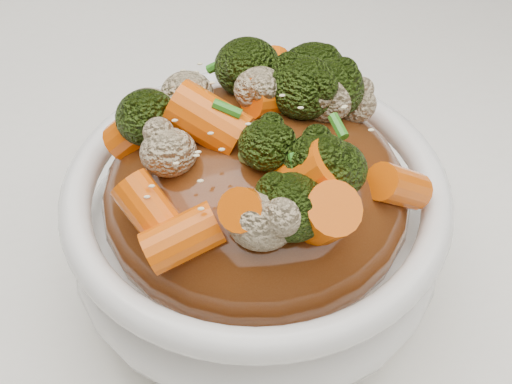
{
  "coord_description": "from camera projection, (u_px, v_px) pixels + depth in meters",
  "views": [
    {
      "loc": [
        -0.05,
        -0.25,
        1.07
      ],
      "look_at": [
        -0.02,
        -0.01,
        0.82
      ],
      "focal_mm": 50.0,
      "sensor_mm": 36.0,
      "label": 1
    }
  ],
  "objects": [
    {
      "name": "tablecloth",
      "position": [
        289.0,
        281.0,
        0.42
      ],
      "size": [
        1.2,
        0.8,
        0.04
      ],
      "primitive_type": "cube",
      "color": "white",
      "rests_on": "dining_table"
    },
    {
      "name": "bowl",
      "position": [
        256.0,
        230.0,
        0.38
      ],
      "size": [
        0.24,
        0.24,
        0.08
      ],
      "primitive_type": null,
      "rotation": [
        0.0,
        0.0,
        0.27
      ],
      "color": "white",
      "rests_on": "tablecloth"
    },
    {
      "name": "sauce_base",
      "position": [
        256.0,
        196.0,
        0.36
      ],
      "size": [
        0.19,
        0.19,
        0.08
      ],
      "primitive_type": "ellipsoid",
      "rotation": [
        0.0,
        0.0,
        0.27
      ],
      "color": "#55280E",
      "rests_on": "bowl"
    },
    {
      "name": "carrots",
      "position": [
        256.0,
        110.0,
        0.32
      ],
      "size": [
        0.19,
        0.19,
        0.04
      ],
      "primitive_type": null,
      "rotation": [
        0.0,
        0.0,
        0.27
      ],
      "color": "#F46007",
      "rests_on": "sauce_base"
    },
    {
      "name": "broccoli",
      "position": [
        256.0,
        111.0,
        0.32
      ],
      "size": [
        0.19,
        0.19,
        0.04
      ],
      "primitive_type": null,
      "rotation": [
        0.0,
        0.0,
        0.27
      ],
      "color": "black",
      "rests_on": "sauce_base"
    },
    {
      "name": "cauliflower",
      "position": [
        256.0,
        114.0,
        0.32
      ],
      "size": [
        0.19,
        0.19,
        0.03
      ],
      "primitive_type": null,
      "rotation": [
        0.0,
        0.0,
        0.27
      ],
      "color": "tan",
      "rests_on": "sauce_base"
    },
    {
      "name": "scallions",
      "position": [
        256.0,
        108.0,
        0.32
      ],
      "size": [
        0.14,
        0.14,
        0.02
      ],
      "primitive_type": null,
      "rotation": [
        0.0,
        0.0,
        0.27
      ],
      "color": "#2E7D1C",
      "rests_on": "sauce_base"
    },
    {
      "name": "sesame_seeds",
      "position": [
        256.0,
        108.0,
        0.32
      ],
      "size": [
        0.17,
        0.17,
        0.01
      ],
      "primitive_type": null,
      "rotation": [
        0.0,
        0.0,
        0.27
      ],
      "color": "beige",
      "rests_on": "sauce_base"
    }
  ]
}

